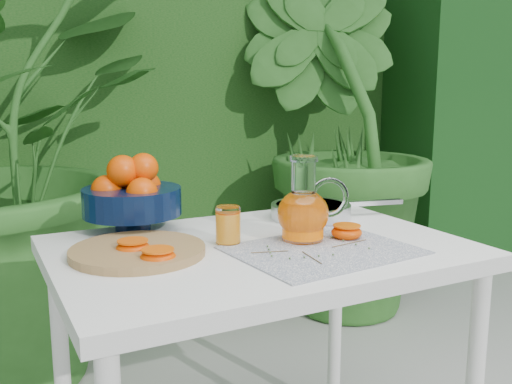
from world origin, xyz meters
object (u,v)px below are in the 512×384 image
white_table (260,276)px  saute_pan (312,210)px  cutting_board (138,251)px  fruit_bowl (131,195)px  juice_pitcher (304,211)px

white_table → saute_pan: bearing=34.2°
saute_pan → white_table: bearing=-145.8°
white_table → cutting_board: size_ratio=3.18×
white_table → fruit_bowl: 0.42m
fruit_bowl → cutting_board: bearing=-102.4°
cutting_board → juice_pitcher: (0.41, -0.07, 0.07)m
white_table → fruit_bowl: bearing=129.3°
fruit_bowl → juice_pitcher: (0.36, -0.32, -0.02)m
cutting_board → fruit_bowl: (0.05, 0.25, 0.09)m
cutting_board → white_table: bearing=-9.2°
fruit_bowl → white_table: bearing=-50.7°
white_table → cutting_board: bearing=170.8°
juice_pitcher → saute_pan: juice_pitcher is taller
fruit_bowl → saute_pan: bearing=-12.1°
cutting_board → juice_pitcher: 0.42m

